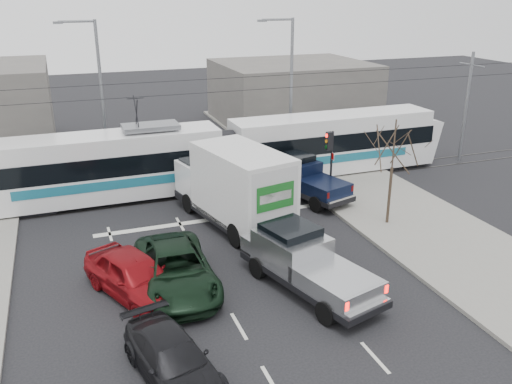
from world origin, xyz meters
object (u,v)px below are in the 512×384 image
object	(u,v)px
dark_car	(173,360)
street_lamp_near	(289,82)
bare_tree	(394,149)
box_truck	(235,187)
traffic_signal	(330,150)
street_lamp_far	(98,88)
green_car	(176,269)
tram	(224,154)
red_car	(134,275)
silver_pickup	(303,260)
navy_pickup	(303,178)

from	to	relation	value
dark_car	street_lamp_near	bearing A→B (deg)	45.81
bare_tree	box_truck	xyz separation A→B (m)	(-6.81, 2.51, -1.88)
traffic_signal	street_lamp_far	xyz separation A→B (m)	(-10.66, 9.50, 2.37)
green_car	dark_car	world-z (taller)	green_car
bare_tree	tram	size ratio (longest dim) A/B	0.19
bare_tree	street_lamp_far	world-z (taller)	street_lamp_far
box_truck	red_car	distance (m)	7.36
bare_tree	street_lamp_near	size ratio (longest dim) A/B	0.56
street_lamp_far	traffic_signal	bearing A→B (deg)	-41.72
bare_tree	dark_car	size ratio (longest dim) A/B	1.12
box_truck	silver_pickup	bearing A→B (deg)	-97.36
bare_tree	street_lamp_far	size ratio (longest dim) A/B	0.56
green_car	bare_tree	bearing A→B (deg)	13.99
tram	green_car	world-z (taller)	tram
navy_pickup	street_lamp_near	bearing A→B (deg)	57.00
street_lamp_near	silver_pickup	bearing A→B (deg)	-111.09
traffic_signal	silver_pickup	bearing A→B (deg)	-122.91
traffic_signal	street_lamp_near	distance (m)	7.91
green_car	box_truck	bearing A→B (deg)	52.91
box_truck	bare_tree	bearing A→B (deg)	-33.05
street_lamp_near	box_truck	bearing A→B (deg)	-125.97
dark_car	red_car	bearing A→B (deg)	81.71
street_lamp_near	green_car	world-z (taller)	street_lamp_near
navy_pickup	box_truck	bearing A→B (deg)	-170.35
tram	silver_pickup	distance (m)	11.90
silver_pickup	green_car	bearing A→B (deg)	145.55
street_lamp_near	red_car	bearing A→B (deg)	-130.90
silver_pickup	box_truck	size ratio (longest dim) A/B	0.80
street_lamp_far	silver_pickup	size ratio (longest dim) A/B	1.39
box_truck	navy_pickup	world-z (taller)	box_truck
tram	green_car	xyz separation A→B (m)	(-5.05, -10.34, -1.12)
red_car	green_car	bearing A→B (deg)	-23.81
street_lamp_far	red_car	world-z (taller)	street_lamp_far
silver_pickup	red_car	world-z (taller)	silver_pickup
traffic_signal	dark_car	distance (m)	15.74
bare_tree	green_car	world-z (taller)	bare_tree
street_lamp_near	tram	xyz separation A→B (m)	(-5.37, -3.48, -3.21)
traffic_signal	navy_pickup	world-z (taller)	traffic_signal
dark_car	tram	bearing A→B (deg)	55.35
street_lamp_near	tram	world-z (taller)	street_lamp_near
bare_tree	box_truck	world-z (taller)	bare_tree
bare_tree	street_lamp_far	bearing A→B (deg)	131.12
street_lamp_near	navy_pickup	size ratio (longest dim) A/B	1.60
navy_pickup	green_car	world-z (taller)	navy_pickup
tram	dark_car	distance (m)	16.59
navy_pickup	green_car	bearing A→B (deg)	-156.95
traffic_signal	tram	size ratio (longest dim) A/B	0.14
box_truck	green_car	xyz separation A→B (m)	(-3.89, -4.83, -1.12)
silver_pickup	red_car	bearing A→B (deg)	150.08
bare_tree	dark_car	xyz separation A→B (m)	(-11.88, -7.31, -3.15)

